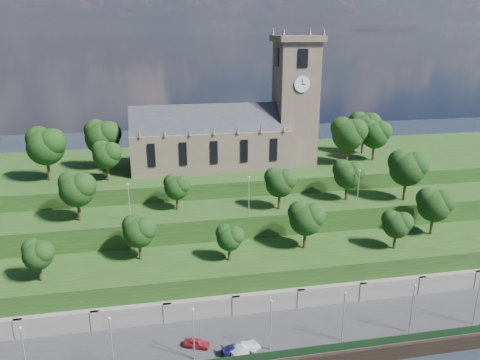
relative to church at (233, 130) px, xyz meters
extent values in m
cube|color=#2D2D30|center=(-0.79, -39.98, -21.52)|extent=(160.00, 12.00, 2.00)
cube|color=#163219|center=(-0.79, -45.38, -19.92)|extent=(160.00, 0.10, 1.20)
cube|color=slate|center=(-0.79, -33.98, -20.02)|extent=(160.00, 2.00, 5.00)
cube|color=slate|center=(-35.79, -34.78, -20.02)|extent=(1.20, 0.60, 5.00)
cube|color=slate|center=(-25.79, -34.78, -20.02)|extent=(1.20, 0.60, 5.00)
cube|color=slate|center=(-15.79, -34.78, -20.02)|extent=(1.20, 0.60, 5.00)
cube|color=slate|center=(-5.79, -34.78, -20.02)|extent=(1.20, 0.60, 5.00)
cube|color=slate|center=(4.21, -34.78, -20.02)|extent=(1.20, 0.60, 5.00)
cube|color=slate|center=(14.21, -34.78, -20.02)|extent=(1.20, 0.60, 5.00)
cube|color=slate|center=(24.21, -34.78, -20.02)|extent=(1.20, 0.60, 5.00)
cube|color=slate|center=(34.21, -34.78, -20.02)|extent=(1.20, 0.60, 5.00)
cube|color=#1D3D14|center=(-0.79, -27.98, -18.52)|extent=(160.00, 12.00, 8.00)
cube|color=#1D3D14|center=(-0.79, -16.98, -16.52)|extent=(160.00, 10.00, 12.00)
cube|color=#1D3D14|center=(-0.79, 4.02, -15.02)|extent=(160.00, 32.00, 15.00)
cube|color=brown|center=(-4.79, 0.02, -3.52)|extent=(32.00, 12.00, 8.00)
cube|color=#25282D|center=(-4.79, 0.02, 0.48)|extent=(32.00, 10.18, 10.18)
cone|color=brown|center=(-18.79, -5.98, 1.38)|extent=(0.70, 0.70, 1.80)
cone|color=brown|center=(-14.12, -5.98, 1.38)|extent=(0.70, 0.70, 1.80)
cone|color=brown|center=(-9.46, -5.98, 1.38)|extent=(0.70, 0.70, 1.80)
cone|color=brown|center=(-4.79, -5.98, 1.38)|extent=(0.70, 0.70, 1.80)
cone|color=brown|center=(-0.12, -5.98, 1.38)|extent=(0.70, 0.70, 1.80)
cone|color=brown|center=(4.54, -5.98, 1.38)|extent=(0.70, 0.70, 1.80)
cone|color=brown|center=(9.21, -5.98, 1.38)|extent=(0.70, 0.70, 1.80)
cube|color=black|center=(-16.79, -6.06, -3.02)|extent=(1.40, 0.25, 4.50)
cube|color=black|center=(-10.79, -6.06, -3.02)|extent=(1.40, 0.25, 4.50)
cube|color=black|center=(-4.79, -6.06, -3.02)|extent=(1.40, 0.25, 4.50)
cube|color=black|center=(1.21, -6.06, -3.02)|extent=(1.40, 0.25, 4.50)
cube|color=black|center=(7.21, -6.06, -3.02)|extent=(1.40, 0.25, 4.50)
cube|color=brown|center=(13.21, 0.02, 4.98)|extent=(8.00, 8.00, 25.00)
cube|color=brown|center=(13.21, 0.02, 18.08)|extent=(9.20, 9.20, 1.20)
cone|color=brown|center=(9.21, -3.98, 19.28)|extent=(0.80, 0.80, 1.60)
cone|color=brown|center=(9.21, 4.02, 19.28)|extent=(0.80, 0.80, 1.60)
cone|color=brown|center=(17.21, -3.98, 19.28)|extent=(0.80, 0.80, 1.60)
cone|color=brown|center=(17.21, 4.02, 19.28)|extent=(0.80, 0.80, 1.60)
cube|color=black|center=(13.21, -4.06, 14.48)|extent=(2.00, 0.25, 3.50)
cube|color=black|center=(13.21, 4.10, 14.48)|extent=(2.00, 0.25, 3.50)
cube|color=black|center=(9.13, 0.02, 14.48)|extent=(0.25, 2.00, 3.50)
cube|color=black|center=(17.29, 0.02, 14.48)|extent=(0.25, 2.00, 3.50)
cylinder|color=white|center=(13.21, -4.10, 9.48)|extent=(3.20, 0.30, 3.20)
cylinder|color=white|center=(17.33, 0.02, 9.48)|extent=(0.30, 3.20, 3.20)
cube|color=black|center=(13.21, -4.28, 9.98)|extent=(0.12, 0.05, 1.10)
cube|color=black|center=(13.61, -4.28, 9.48)|extent=(0.80, 0.05, 0.12)
cylinder|color=#342714|center=(-33.26, -29.98, -13.16)|extent=(0.48, 0.48, 2.72)
sphere|color=black|center=(-33.26, -29.98, -10.53)|extent=(4.23, 4.23, 4.23)
sphere|color=black|center=(-32.41, -30.41, -9.90)|extent=(3.17, 3.17, 3.17)
sphere|color=black|center=(-34.00, -29.46, -9.69)|extent=(2.96, 2.96, 2.96)
cylinder|color=#342714|center=(-19.35, -25.98, -12.96)|extent=(0.50, 0.50, 3.12)
sphere|color=black|center=(-19.35, -25.98, -9.95)|extent=(4.85, 4.85, 4.85)
sphere|color=black|center=(-18.37, -26.47, -9.22)|extent=(3.64, 3.64, 3.64)
sphere|color=black|center=(-20.19, -25.38, -8.98)|extent=(3.40, 3.40, 3.40)
cylinder|color=#342714|center=(-5.74, -28.98, -13.26)|extent=(0.47, 0.47, 2.53)
sphere|color=black|center=(-5.74, -28.98, -10.81)|extent=(3.94, 3.94, 3.94)
sphere|color=black|center=(-4.95, -29.38, -10.22)|extent=(2.95, 2.95, 2.95)
sphere|color=black|center=(-6.42, -28.49, -10.02)|extent=(2.76, 2.76, 2.76)
cylinder|color=#342714|center=(7.14, -26.98, -12.81)|extent=(0.51, 0.51, 3.42)
sphere|color=black|center=(7.14, -26.98, -9.51)|extent=(5.32, 5.32, 5.32)
sphere|color=black|center=(8.20, -27.52, -8.71)|extent=(3.99, 3.99, 3.99)
sphere|color=black|center=(6.21, -26.32, -8.45)|extent=(3.72, 3.72, 3.72)
cylinder|color=#342714|center=(21.54, -29.98, -13.11)|extent=(0.49, 0.49, 2.82)
sphere|color=black|center=(21.54, -29.98, -10.39)|extent=(4.39, 4.39, 4.39)
sphere|color=black|center=(22.42, -30.42, -9.73)|extent=(3.29, 3.29, 3.29)
sphere|color=black|center=(20.77, -29.44, -9.51)|extent=(3.07, 3.07, 3.07)
cylinder|color=#342714|center=(30.67, -25.98, -12.71)|extent=(0.52, 0.52, 3.62)
sphere|color=black|center=(30.67, -25.98, -9.21)|extent=(5.63, 5.63, 5.63)
sphere|color=black|center=(31.80, -26.55, -8.37)|extent=(4.22, 4.22, 4.22)
sphere|color=black|center=(29.69, -25.28, -8.08)|extent=(3.94, 3.94, 3.94)
cylinder|color=#342714|center=(-29.04, -17.98, -8.69)|extent=(0.52, 0.52, 3.66)
sphere|color=black|center=(-29.04, -17.98, -5.15)|extent=(5.69, 5.69, 5.69)
sphere|color=black|center=(-27.90, -18.55, -4.30)|extent=(4.27, 4.27, 4.27)
sphere|color=black|center=(-30.04, -17.27, -4.01)|extent=(3.99, 3.99, 3.99)
cylinder|color=#342714|center=(-12.82, -15.98, -9.15)|extent=(0.48, 0.48, 2.75)
sphere|color=black|center=(-12.82, -15.98, -6.49)|extent=(4.28, 4.28, 4.28)
sphere|color=black|center=(-11.96, -16.41, -5.85)|extent=(3.21, 3.21, 3.21)
sphere|color=black|center=(-13.57, -15.45, -5.63)|extent=(2.99, 2.99, 2.99)
cylinder|color=#342714|center=(4.91, -18.98, -8.92)|extent=(0.50, 0.50, 3.21)
sphere|color=black|center=(4.91, -18.98, -5.81)|extent=(4.99, 4.99, 4.99)
sphere|color=black|center=(5.91, -19.48, -5.06)|extent=(3.75, 3.75, 3.75)
sphere|color=black|center=(4.03, -18.36, -4.81)|extent=(3.50, 3.50, 3.50)
cylinder|color=#342714|center=(18.41, -16.98, -8.87)|extent=(0.51, 0.51, 3.29)
sphere|color=black|center=(18.41, -16.98, -5.69)|extent=(5.12, 5.12, 5.12)
sphere|color=black|center=(19.44, -17.50, -4.92)|extent=(3.84, 3.84, 3.84)
sphere|color=black|center=(17.52, -16.34, -4.66)|extent=(3.59, 3.59, 3.59)
cylinder|color=#342714|center=(28.99, -18.98, -8.48)|extent=(0.54, 0.54, 4.08)
sphere|color=black|center=(28.99, -18.98, -4.54)|extent=(6.34, 6.34, 6.34)
sphere|color=black|center=(30.25, -19.62, -3.59)|extent=(4.76, 4.76, 4.76)
sphere|color=black|center=(27.88, -18.19, -3.28)|extent=(4.44, 4.44, 4.44)
cylinder|color=#342714|center=(-36.00, -3.98, -5.30)|extent=(0.56, 0.56, 4.44)
sphere|color=black|center=(-36.00, -3.98, -1.02)|extent=(6.90, 6.90, 6.90)
sphere|color=black|center=(-34.62, -4.67, 0.02)|extent=(5.18, 5.18, 5.18)
sphere|color=black|center=(-37.20, -3.12, 0.36)|extent=(4.83, 4.83, 4.83)
cylinder|color=#342714|center=(-26.36, 2.02, -5.32)|extent=(0.56, 0.56, 4.40)
sphere|color=black|center=(-26.36, 2.02, -1.08)|extent=(6.84, 6.84, 6.84)
sphere|color=black|center=(-24.99, 1.33, -0.05)|extent=(5.13, 5.13, 5.13)
sphere|color=black|center=(-27.56, 2.87, 0.29)|extent=(4.79, 4.79, 4.79)
cylinder|color=#342714|center=(-25.08, -5.98, -5.89)|extent=(0.51, 0.51, 3.27)
sphere|color=black|center=(-25.08, -5.98, -2.73)|extent=(5.09, 5.09, 5.09)
sphere|color=black|center=(-24.06, -6.49, -1.96)|extent=(3.81, 3.81, 3.81)
sphere|color=black|center=(-25.97, -5.35, -1.71)|extent=(3.56, 3.56, 3.56)
cylinder|color=#342714|center=(23.74, -3.98, -5.36)|extent=(0.55, 0.55, 4.32)
sphere|color=black|center=(23.74, -3.98, -1.19)|extent=(6.71, 6.71, 6.71)
sphere|color=black|center=(25.09, -4.66, -0.19)|extent=(5.03, 5.03, 5.03)
sphere|color=black|center=(22.57, -3.15, 0.15)|extent=(4.70, 4.70, 4.70)
cylinder|color=#342714|center=(31.04, 4.02, -5.44)|extent=(0.54, 0.54, 4.16)
sphere|color=black|center=(31.04, 4.02, -1.42)|extent=(6.47, 6.47, 6.47)
sphere|color=black|center=(32.34, 3.37, -0.45)|extent=(4.85, 4.85, 4.85)
sphere|color=black|center=(29.91, 4.82, -0.13)|extent=(4.53, 4.53, 4.53)
cylinder|color=#342714|center=(30.79, -1.98, -5.60)|extent=(0.53, 0.53, 3.83)
sphere|color=black|center=(30.79, -1.98, -1.90)|extent=(5.96, 5.96, 5.96)
sphere|color=black|center=(31.98, -2.58, -1.00)|extent=(4.47, 4.47, 4.47)
sphere|color=black|center=(29.75, -1.24, -0.71)|extent=(4.17, 4.17, 4.17)
cylinder|color=#B2B2B7|center=(-32.79, -43.48, -16.90)|extent=(0.16, 0.16, 7.24)
sphere|color=silver|center=(-32.79, -43.48, -13.16)|extent=(0.36, 0.36, 0.36)
cylinder|color=#B2B2B7|center=(-22.79, -43.48, -16.90)|extent=(0.16, 0.16, 7.24)
sphere|color=silver|center=(-22.79, -43.48, -13.16)|extent=(0.36, 0.36, 0.36)
cylinder|color=#B2B2B7|center=(-12.79, -43.48, -16.90)|extent=(0.16, 0.16, 7.24)
sphere|color=silver|center=(-12.79, -43.48, -13.16)|extent=(0.36, 0.36, 0.36)
cylinder|color=#B2B2B7|center=(-2.79, -43.48, -16.90)|extent=(0.16, 0.16, 7.24)
sphere|color=silver|center=(-2.79, -43.48, -13.16)|extent=(0.36, 0.36, 0.36)
cylinder|color=#B2B2B7|center=(7.21, -43.48, -16.90)|extent=(0.16, 0.16, 7.24)
sphere|color=silver|center=(7.21, -43.48, -13.16)|extent=(0.36, 0.36, 0.36)
cylinder|color=#B2B2B7|center=(17.21, -43.48, -16.90)|extent=(0.16, 0.16, 7.24)
sphere|color=silver|center=(17.21, -43.48, -13.16)|extent=(0.36, 0.36, 0.36)
cylinder|color=#B2B2B7|center=(27.21, -43.48, -16.90)|extent=(0.16, 0.16, 7.24)
cylinder|color=#B2B2B7|center=(-20.79, -19.98, -7.34)|extent=(0.16, 0.16, 6.37)
sphere|color=silver|center=(-20.79, -19.98, -4.03)|extent=(0.36, 0.36, 0.36)
cylinder|color=#B2B2B7|center=(-0.79, -19.98, -7.34)|extent=(0.16, 0.16, 6.37)
sphere|color=silver|center=(-0.79, -19.98, -4.03)|extent=(0.36, 0.36, 0.36)
cylinder|color=#B2B2B7|center=(19.21, -19.98, -7.34)|extent=(0.16, 0.16, 6.37)
sphere|color=silver|center=(19.21, -19.98, -4.03)|extent=(0.36, 0.36, 0.36)
imported|color=maroon|center=(-12.22, -41.08, -19.93)|extent=(3.77, 2.62, 1.19)
imported|color=silver|center=(-6.22, -43.46, -19.83)|extent=(4.44, 2.99, 1.38)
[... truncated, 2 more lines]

